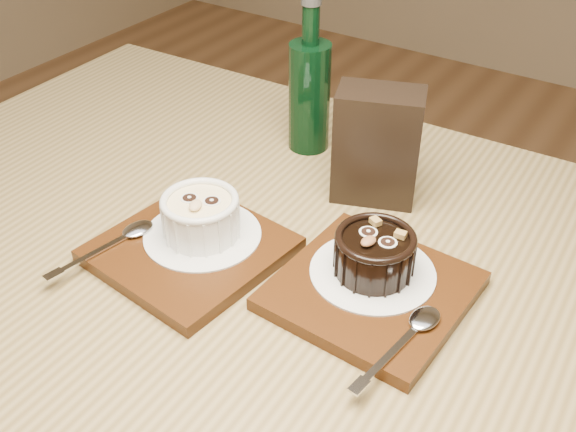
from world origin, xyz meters
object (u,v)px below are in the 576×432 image
Objects in this scene: ramekin_dark at (375,252)px; tray_left at (191,250)px; condiment_stand at (377,146)px; tray_right at (371,291)px; table at (292,341)px; ramekin_white at (201,215)px; green_bottle at (309,93)px.

tray_left is at bearing -149.54° from ramekin_dark.
condiment_stand is at bearing 127.84° from ramekin_dark.
condiment_stand is (-0.08, 0.17, 0.06)m from tray_right.
table is 0.25m from condiment_stand.
table is 14.37× the size of ramekin_white.
table is 0.16m from ramekin_dark.
tray_left and tray_right have the same top height.
green_bottle is at bearing 118.47° from table.
ramekin_dark is 0.40× the size of green_bottle.
ramekin_white reaches higher than tray_right.
condiment_stand reaches higher than ramekin_dark.
tray_left is at bearing -117.50° from condiment_stand.
condiment_stand is (0.11, 0.20, 0.03)m from ramekin_white.
ramekin_white is (0.00, 0.02, 0.04)m from tray_left.
ramekin_white is 0.26m from green_bottle.
tray_left reaches higher than table.
table is 6.78× the size of tray_right.
ramekin_white reaches higher than tray_left.
ramekin_white is (-0.11, -0.01, 0.13)m from table.
ramekin_white is at bearing -85.49° from green_bottle.
ramekin_white is 0.20m from tray_right.
green_bottle is (-0.13, 0.06, 0.01)m from condiment_stand.
tray_right is 0.87× the size of green_bottle.
green_bottle is at bearing 145.72° from ramekin_dark.
ramekin_white is at bearing 86.33° from tray_left.
ramekin_dark is at bearing 19.68° from tray_left.
condiment_stand is at bearing 39.73° from ramekin_white.
ramekin_white is 0.47× the size of tray_right.
condiment_stand is at bearing -24.19° from green_bottle.
tray_right is at bearing 16.71° from table.
ramekin_dark is (0.19, 0.07, 0.03)m from tray_left.
ramekin_white is 0.61× the size of condiment_stand.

